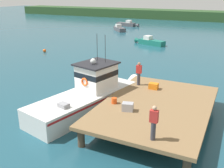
% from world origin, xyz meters
% --- Properties ---
extents(ground_plane, '(200.00, 200.00, 0.00)m').
position_xyz_m(ground_plane, '(0.00, 0.00, 0.00)').
color(ground_plane, '#1E4C5B').
extents(dock, '(6.00, 9.00, 1.20)m').
position_xyz_m(dock, '(4.80, 0.00, 1.07)').
color(dock, '#4C3D2D').
rests_on(dock, ground).
extents(main_fishing_boat, '(4.26, 9.96, 4.80)m').
position_xyz_m(main_fishing_boat, '(0.33, 0.04, 1.01)').
color(main_fishing_boat, silver).
rests_on(main_fishing_boat, ground).
extents(crate_single_far, '(0.69, 0.57, 0.46)m').
position_xyz_m(crate_single_far, '(3.64, -1.57, 1.43)').
color(crate_single_far, '#9E9EA3').
rests_on(crate_single_far, dock).
extents(crate_stack_mid_dock, '(0.60, 0.44, 0.40)m').
position_xyz_m(crate_stack_mid_dock, '(3.88, 2.34, 1.40)').
color(crate_stack_mid_dock, orange).
rests_on(crate_stack_mid_dock, dock).
extents(bait_bucket, '(0.32, 0.32, 0.34)m').
position_xyz_m(bait_bucket, '(2.55, -1.00, 1.37)').
color(bait_bucket, '#E04C19').
rests_on(bait_bucket, dock).
extents(deckhand_by_the_boat, '(0.36, 0.22, 1.63)m').
position_xyz_m(deckhand_by_the_boat, '(5.80, -3.84, 2.06)').
color(deckhand_by_the_boat, '#383842').
rests_on(deckhand_by_the_boat, dock).
extents(deckhand_further_back, '(0.36, 0.22, 1.63)m').
position_xyz_m(deckhand_further_back, '(2.70, 2.64, 2.06)').
color(deckhand_further_back, '#383842').
rests_on(deckhand_further_back, dock).
extents(moored_boat_far_right, '(5.31, 1.76, 1.33)m').
position_xyz_m(moored_boat_far_right, '(-14.37, 41.34, 0.46)').
color(moored_boat_far_right, '#4C4C51').
rests_on(moored_boat_far_right, ground).
extents(moored_boat_outer_mooring, '(4.99, 2.41, 1.25)m').
position_xyz_m(moored_boat_outer_mooring, '(-3.15, 23.06, 0.43)').
color(moored_boat_outer_mooring, '#196B5B').
rests_on(moored_boat_outer_mooring, ground).
extents(moored_boat_far_left, '(4.04, 4.28, 1.25)m').
position_xyz_m(moored_boat_far_left, '(-13.10, 34.04, 0.43)').
color(moored_boat_far_left, '#4C4C51').
rests_on(moored_boat_far_left, ground).
extents(mooring_buoy_outer, '(0.41, 0.41, 0.41)m').
position_xyz_m(mooring_buoy_outer, '(-13.67, 12.28, 0.21)').
color(mooring_buoy_outer, '#EA5B19').
rests_on(mooring_buoy_outer, ground).
extents(far_shoreline, '(120.00, 8.00, 2.40)m').
position_xyz_m(far_shoreline, '(0.00, 62.00, 1.20)').
color(far_shoreline, '#284723').
rests_on(far_shoreline, ground).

